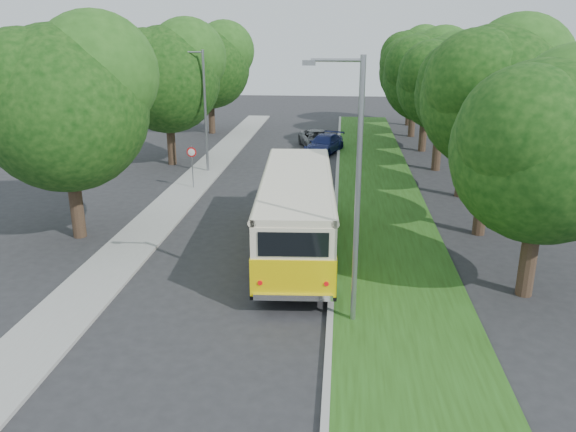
# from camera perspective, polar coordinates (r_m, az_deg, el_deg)

# --- Properties ---
(ground) EXTENTS (120.00, 120.00, 0.00)m
(ground) POSITION_cam_1_polar(r_m,az_deg,el_deg) (20.39, -5.77, -6.72)
(ground) COLOR #262628
(ground) RESTS_ON ground
(curb) EXTENTS (0.20, 70.00, 0.15)m
(curb) POSITION_cam_1_polar(r_m,az_deg,el_deg) (24.62, 4.72, -1.98)
(curb) COLOR gray
(curb) RESTS_ON ground
(grass_verge) EXTENTS (4.50, 70.00, 0.13)m
(grass_verge) POSITION_cam_1_polar(r_m,az_deg,el_deg) (24.72, 10.17, -2.16)
(grass_verge) COLOR #234412
(grass_verge) RESTS_ON ground
(sidewalk) EXTENTS (2.20, 70.00, 0.12)m
(sidewalk) POSITION_cam_1_polar(r_m,az_deg,el_deg) (26.07, -14.07, -1.34)
(sidewalk) COLOR gray
(sidewalk) RESTS_ON ground
(treeline) EXTENTS (24.27, 41.91, 9.46)m
(treeline) POSITION_cam_1_polar(r_m,az_deg,el_deg) (36.18, 4.60, 14.08)
(treeline) COLOR #332319
(treeline) RESTS_ON ground
(lamppost_near) EXTENTS (1.71, 0.16, 8.00)m
(lamppost_near) POSITION_cam_1_polar(r_m,az_deg,el_deg) (16.16, 6.80, 3.00)
(lamppost_near) COLOR gray
(lamppost_near) RESTS_ON ground
(lamppost_far) EXTENTS (1.71, 0.16, 7.50)m
(lamppost_far) POSITION_cam_1_polar(r_m,az_deg,el_deg) (35.41, -8.58, 10.90)
(lamppost_far) COLOR gray
(lamppost_far) RESTS_ON ground
(warning_sign) EXTENTS (0.56, 0.10, 2.50)m
(warning_sign) POSITION_cam_1_polar(r_m,az_deg,el_deg) (31.94, -9.73, 5.64)
(warning_sign) COLOR gray
(warning_sign) RESTS_ON ground
(vintage_bus) EXTENTS (3.47, 11.08, 3.25)m
(vintage_bus) POSITION_cam_1_polar(r_m,az_deg,el_deg) (22.37, 0.89, 0.17)
(vintage_bus) COLOR yellow
(vintage_bus) RESTS_ON ground
(car_silver) EXTENTS (1.89, 4.21, 1.40)m
(car_silver) POSITION_cam_1_polar(r_m,az_deg,el_deg) (28.94, 0.55, 2.53)
(car_silver) COLOR #AAA9AE
(car_silver) RESTS_ON ground
(car_white) EXTENTS (1.96, 4.36, 1.39)m
(car_white) POSITION_cam_1_polar(r_m,az_deg,el_deg) (31.71, 1.66, 3.92)
(car_white) COLOR white
(car_white) RESTS_ON ground
(car_blue) EXTENTS (3.25, 4.94, 1.33)m
(car_blue) POSITION_cam_1_polar(r_m,az_deg,el_deg) (41.40, 3.69, 7.29)
(car_blue) COLOR navy
(car_blue) RESTS_ON ground
(car_grey) EXTENTS (3.31, 5.18, 1.33)m
(car_grey) POSITION_cam_1_polar(r_m,az_deg,el_deg) (43.27, 2.95, 7.79)
(car_grey) COLOR #53575A
(car_grey) RESTS_ON ground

